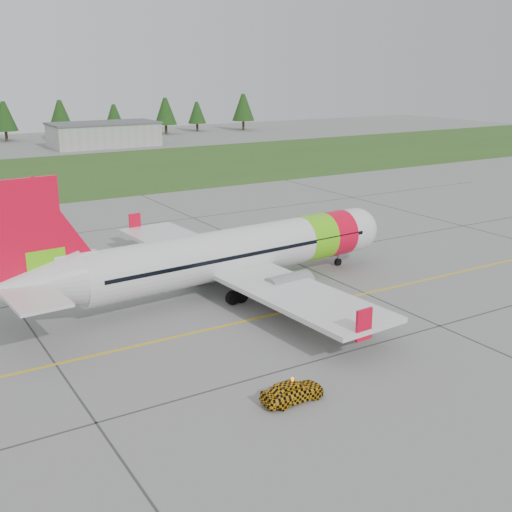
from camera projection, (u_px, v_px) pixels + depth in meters
ground at (328, 358)px, 40.60m from camera, size 320.00×320.00×0.00m
aircraft at (228, 254)px, 52.00m from camera, size 35.79×33.03×10.84m
follow_me_car at (293, 371)px, 34.81m from camera, size 1.25×1.47×3.64m
grass_strip at (30, 177)px, 107.82m from camera, size 320.00×50.00×0.03m
taxi_guideline at (261, 317)px, 47.16m from camera, size 120.00×0.25×0.02m
hangar_east at (104, 135)px, 149.07m from camera, size 24.00×12.00×5.20m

